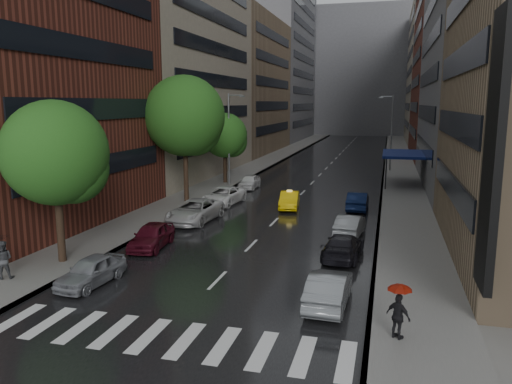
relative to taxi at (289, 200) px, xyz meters
The scene contains 19 objects.
ground 20.81m from the taxi, 90.41° to the right, with size 220.00×220.00×0.00m, color gray.
road 29.21m from the taxi, 90.29° to the left, with size 14.00×140.00×0.01m, color black.
sidewalk_left 30.60m from the taxi, 107.40° to the left, with size 4.00×140.00×0.15m, color gray.
sidewalk_right 30.52m from the taxi, 73.14° to the left, with size 4.00×140.00×0.15m, color gray.
crosswalk 22.81m from the taxi, 89.87° to the right, with size 13.15×2.80×0.01m.
buildings_left 43.67m from the taxi, 111.74° to the left, with size 8.00×108.00×38.00m.
buildings_right 41.42m from the taxi, 67.53° to the left, with size 8.05×109.10×36.00m.
building_far 98.40m from the taxi, 90.09° to the left, with size 40.00×14.00×32.00m, color slate.
tree_near 19.37m from the taxi, 117.92° to the right, with size 5.28×5.28×8.41m.
tree_mid 10.90m from the taxi, behind, with size 6.57×6.57×10.47m.
tree_far 14.19m from the taxi, 130.32° to the left, with size 4.55×4.55×7.25m.
taxi is the anchor object (origin of this frame).
parked_cars_left 7.64m from the taxi, 136.59° to the right, with size 2.87×30.96×1.54m.
parked_cars_right 10.76m from the taxi, 60.80° to the right, with size 2.15×23.56×1.43m.
ped_black_umbrella 21.79m from the taxi, 116.59° to the right, with size 1.10×1.02×2.09m.
ped_red_umbrella 22.49m from the taxi, 69.28° to the right, with size 1.00×0.88×2.01m.
street_lamp_left 12.82m from the taxi, 130.55° to the left, with size 1.74×0.22×9.00m.
street_lamp_right 25.70m from the taxi, 72.63° to the left, with size 1.74×0.22×9.00m.
awning 16.90m from the taxi, 58.11° to the left, with size 4.00×8.00×3.12m.
Camera 1 is at (7.49, -17.15, 8.25)m, focal length 35.00 mm.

